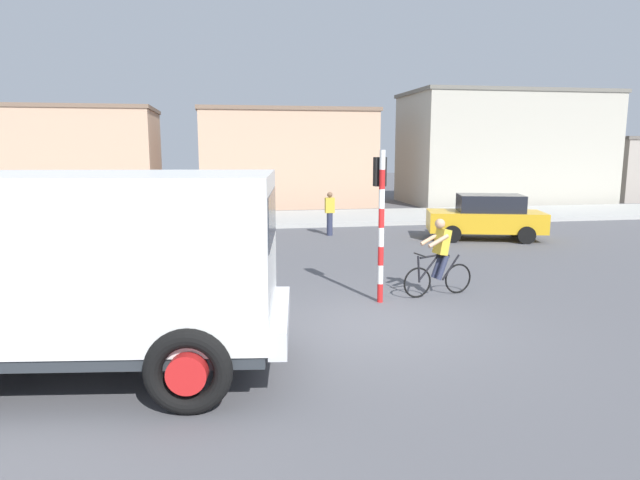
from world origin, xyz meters
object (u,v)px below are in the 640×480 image
at_px(traffic_light_pole, 381,205).
at_px(truck_foreground, 89,262).
at_px(cyclist, 439,257).
at_px(car_red_near, 486,217).
at_px(pedestrian_near_kerb, 330,213).

bearing_deg(traffic_light_pole, truck_foreground, -149.23).
height_order(cyclist, car_red_near, cyclist).
relative_size(traffic_light_pole, car_red_near, 0.74).
bearing_deg(truck_foreground, traffic_light_pole, 30.77).
relative_size(truck_foreground, traffic_light_pole, 1.78).
bearing_deg(cyclist, pedestrian_near_kerb, 94.75).
relative_size(cyclist, traffic_light_pole, 0.54).
xyz_separation_m(cyclist, traffic_light_pole, (-1.42, -0.21, 1.20)).
bearing_deg(pedestrian_near_kerb, cyclist, -85.25).
xyz_separation_m(cyclist, pedestrian_near_kerb, (-0.73, 8.80, -0.02)).
xyz_separation_m(car_red_near, pedestrian_near_kerb, (-5.32, 1.86, 0.03)).
distance_m(truck_foreground, traffic_light_pole, 5.97).
bearing_deg(cyclist, truck_foreground, -153.49).
height_order(truck_foreground, cyclist, truck_foreground).
distance_m(cyclist, car_red_near, 8.32).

